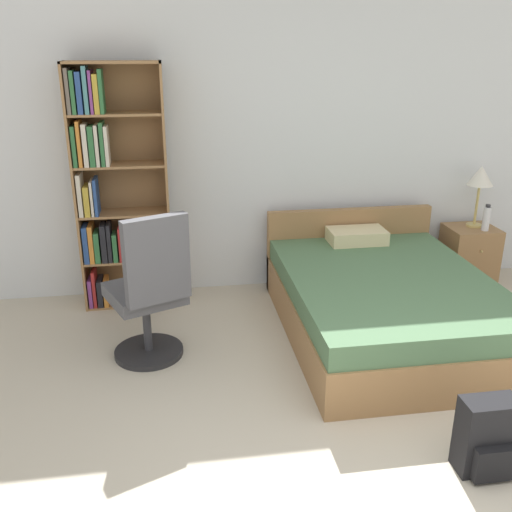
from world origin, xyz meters
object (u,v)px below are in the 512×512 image
object	(u,v)px
table_lamp	(480,178)
water_bottle	(486,218)
nightstand	(469,255)
backpack_black	(487,438)
bookshelf	(109,187)
office_chair	(150,294)
bed	(383,301)

from	to	relation	value
table_lamp	water_bottle	world-z (taller)	table_lamp
nightstand	water_bottle	distance (m)	0.41
nightstand	backpack_black	xyz separation A→B (m)	(-1.18, -2.43, -0.07)
table_lamp	water_bottle	xyz separation A→B (m)	(0.03, -0.13, -0.34)
table_lamp	bookshelf	bearing A→B (deg)	-179.91
bookshelf	table_lamp	world-z (taller)	bookshelf
bookshelf	table_lamp	distance (m)	3.30
bookshelf	office_chair	bearing A→B (deg)	-73.26
bookshelf	office_chair	distance (m)	1.21
office_chair	nightstand	distance (m)	3.13
bookshelf	nightstand	distance (m)	3.36
bed	bookshelf	bearing A→B (deg)	157.94
water_bottle	backpack_black	distance (m)	2.69
table_lamp	backpack_black	world-z (taller)	table_lamp
office_chair	backpack_black	world-z (taller)	office_chair
office_chair	bookshelf	bearing A→B (deg)	106.74
bed	office_chair	distance (m)	1.82
nightstand	water_bottle	xyz separation A→B (m)	(0.07, -0.10, 0.39)
nightstand	bookshelf	bearing A→B (deg)	179.45
water_bottle	bed	bearing A→B (deg)	-149.44
nightstand	backpack_black	size ratio (longest dim) A/B	1.28
backpack_black	bed	bearing A→B (deg)	89.17
table_lamp	bed	bearing A→B (deg)	-144.24
bed	backpack_black	distance (m)	1.61
bed	backpack_black	size ratio (longest dim) A/B	4.79
bed	water_bottle	bearing A→B (deg)	30.56
nightstand	table_lamp	size ratio (longest dim) A/B	0.96
bookshelf	bed	size ratio (longest dim) A/B	0.99
table_lamp	water_bottle	size ratio (longest dim) A/B	2.34
office_chair	water_bottle	distance (m)	3.16
bed	office_chair	world-z (taller)	office_chair
bookshelf	water_bottle	world-z (taller)	bookshelf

